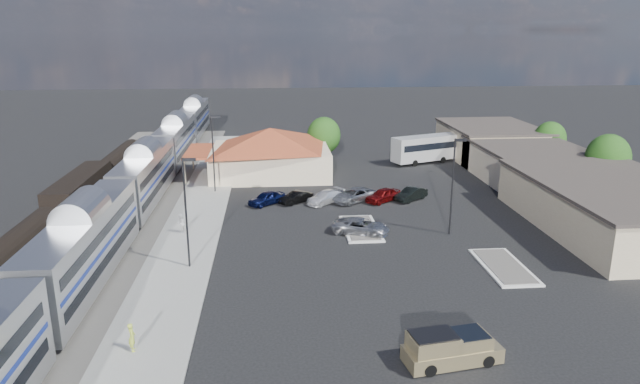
{
  "coord_description": "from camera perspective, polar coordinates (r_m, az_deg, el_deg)",
  "views": [
    {
      "loc": [
        -4.18,
        -48.7,
        18.28
      ],
      "look_at": [
        0.39,
        5.44,
        2.8
      ],
      "focal_mm": 32.0,
      "sensor_mm": 36.0,
      "label": 1
    }
  ],
  "objects": [
    {
      "name": "traffic_island_south",
      "position": [
        54.48,
        4.1,
        -3.63
      ],
      "size": [
        3.3,
        7.5,
        0.21
      ],
      "color": "silver",
      "rests_on": "ground"
    },
    {
      "name": "passenger_train",
      "position": [
        64.57,
        -17.04,
        1.38
      ],
      "size": [
        3.0,
        104.0,
        5.55
      ],
      "color": "silver",
      "rests_on": "ground"
    },
    {
      "name": "tree_depot",
      "position": [
        80.3,
        0.38,
        5.68
      ],
      "size": [
        4.71,
        4.71,
        6.63
      ],
      "color": "#382314",
      "rests_on": "ground"
    },
    {
      "name": "lamp_plat_n",
      "position": [
        66.32,
        -10.58,
        4.38
      ],
      "size": [
        1.08,
        0.25,
        9.0
      ],
      "color": "black",
      "rests_on": "ground"
    },
    {
      "name": "parked_car_a",
      "position": [
        61.99,
        -5.36,
        -0.62
      ],
      "size": [
        4.44,
        3.97,
        1.46
      ],
      "primitive_type": "imported",
      "rotation": [
        0.0,
        0.0,
        -0.92
      ],
      "color": "#0B1239",
      "rests_on": "ground"
    },
    {
      "name": "parked_car_b",
      "position": [
        62.34,
        -2.42,
        -0.55
      ],
      "size": [
        3.96,
        3.33,
        1.28
      ],
      "primitive_type": "imported",
      "rotation": [
        0.0,
        0.0,
        -0.96
      ],
      "color": "black",
      "rests_on": "ground"
    },
    {
      "name": "station_depot",
      "position": [
        74.26,
        -5.03,
        4.07
      ],
      "size": [
        18.35,
        12.24,
        6.2
      ],
      "color": "beige",
      "rests_on": "ground"
    },
    {
      "name": "lamp_plat_s",
      "position": [
        45.12,
        -13.19,
        -1.2
      ],
      "size": [
        1.08,
        0.25,
        9.0
      ],
      "color": "black",
      "rests_on": "ground"
    },
    {
      "name": "person_b",
      "position": [
        54.14,
        -13.77,
        -3.07
      ],
      "size": [
        0.73,
        0.92,
        1.84
      ],
      "primitive_type": "imported",
      "rotation": [
        0.0,
        0.0,
        -1.53
      ],
      "color": "silver",
      "rests_on": "platform"
    },
    {
      "name": "buildings_east",
      "position": [
        72.51,
        21.68,
        2.01
      ],
      "size": [
        14.4,
        51.4,
        4.8
      ],
      "color": "#C6B28C",
      "rests_on": "ground"
    },
    {
      "name": "platform",
      "position": [
        58.17,
        -12.31,
        -2.7
      ],
      "size": [
        5.5,
        92.0,
        0.18
      ],
      "primitive_type": "cube",
      "color": "gray",
      "rests_on": "ground"
    },
    {
      "name": "tree_east_b",
      "position": [
        73.07,
        26.84,
        3.08
      ],
      "size": [
        4.94,
        4.94,
        6.96
      ],
      "color": "#382314",
      "rests_on": "ground"
    },
    {
      "name": "ground",
      "position": [
        52.18,
        0.08,
        -4.6
      ],
      "size": [
        280.0,
        280.0,
        0.0
      ],
      "primitive_type": "plane",
      "color": "black",
      "rests_on": "ground"
    },
    {
      "name": "parked_car_e",
      "position": [
        63.13,
        6.33,
        -0.31
      ],
      "size": [
        4.64,
        4.03,
        1.51
      ],
      "primitive_type": "imported",
      "rotation": [
        0.0,
        0.0,
        -0.95
      ],
      "color": "maroon",
      "rests_on": "ground"
    },
    {
      "name": "parked_car_d",
      "position": [
        62.89,
        3.42,
        -0.32
      ],
      "size": [
        5.85,
        5.0,
        1.49
      ],
      "primitive_type": "imported",
      "rotation": [
        0.0,
        0.0,
        -0.99
      ],
      "color": "gray",
      "rests_on": "ground"
    },
    {
      "name": "tree_east_c",
      "position": [
        85.14,
        21.99,
        4.93
      ],
      "size": [
        4.41,
        4.41,
        6.21
      ],
      "color": "#382314",
      "rests_on": "ground"
    },
    {
      "name": "freight_cars",
      "position": [
        63.53,
        -22.82,
        -0.29
      ],
      "size": [
        2.8,
        46.0,
        4.0
      ],
      "color": "black",
      "rests_on": "ground"
    },
    {
      "name": "coach_bus",
      "position": [
        83.0,
        11.08,
        4.46
      ],
      "size": [
        12.19,
        6.84,
        3.87
      ],
      "rotation": [
        0.0,
        0.0,
        1.94
      ],
      "color": "silver",
      "rests_on": "ground"
    },
    {
      "name": "suv",
      "position": [
        52.99,
        4.14,
        -3.47
      ],
      "size": [
        5.86,
        4.33,
        1.48
      ],
      "primitive_type": "imported",
      "rotation": [
        0.0,
        0.0,
        1.17
      ],
      "color": "#9EA0A6",
      "rests_on": "ground"
    },
    {
      "name": "parked_car_c",
      "position": [
        62.25,
        0.54,
        -0.51
      ],
      "size": [
        4.91,
        4.45,
        1.38
      ],
      "primitive_type": "imported",
      "rotation": [
        0.0,
        0.0,
        -0.9
      ],
      "color": "white",
      "rests_on": "ground"
    },
    {
      "name": "lamp_lot",
      "position": [
        52.95,
        13.24,
        1.33
      ],
      "size": [
        1.08,
        0.25,
        9.0
      ],
      "color": "black",
      "rests_on": "ground"
    },
    {
      "name": "railbed",
      "position": [
        61.88,
        -20.38,
        -2.25
      ],
      "size": [
        16.0,
        100.0,
        0.12
      ],
      "primitive_type": "cube",
      "color": "#4C4944",
      "rests_on": "ground"
    },
    {
      "name": "person_a",
      "position": [
        35.95,
        -18.3,
        -13.6
      ],
      "size": [
        0.59,
        0.73,
        1.76
      ],
      "primitive_type": "imported",
      "rotation": [
        0.0,
        0.0,
        1.86
      ],
      "color": "#C0D442",
      "rests_on": "platform"
    },
    {
      "name": "pickup_truck",
      "position": [
        34.3,
        13.1,
        -14.99
      ],
      "size": [
        5.78,
        2.91,
        1.91
      ],
      "rotation": [
        0.0,
        0.0,
        1.74
      ],
      "color": "tan",
      "rests_on": "ground"
    },
    {
      "name": "traffic_island_north",
      "position": [
        48.14,
        17.91,
        -7.1
      ],
      "size": [
        3.3,
        7.5,
        0.21
      ],
      "color": "silver",
      "rests_on": "ground"
    },
    {
      "name": "parked_car_f",
      "position": [
        64.11,
        9.09,
        -0.21
      ],
      "size": [
        4.28,
        3.86,
        1.41
      ],
      "primitive_type": "imported",
      "rotation": [
        0.0,
        0.0,
        -0.89
      ],
      "color": "black",
      "rests_on": "ground"
    }
  ]
}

